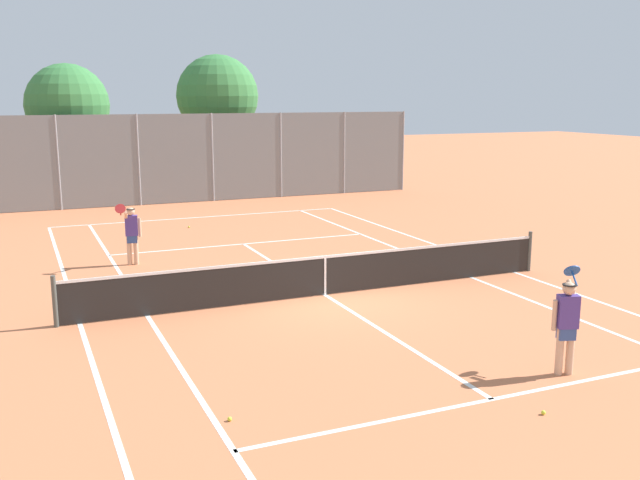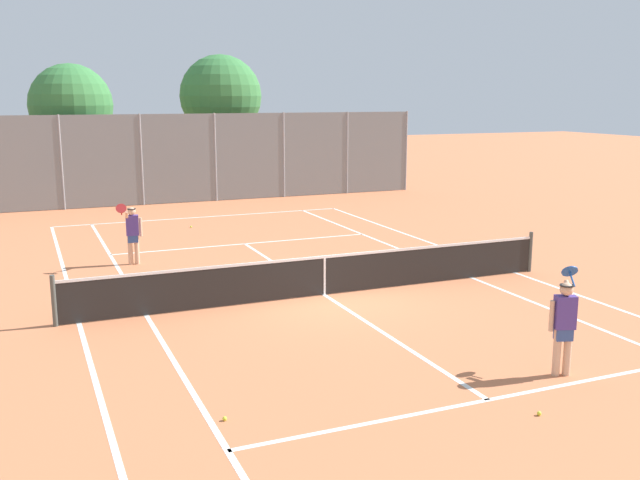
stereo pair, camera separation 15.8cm
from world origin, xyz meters
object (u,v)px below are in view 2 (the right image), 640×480
(tennis_net, at_px, (324,274))
(loose_tennis_ball_0, at_px, (191,227))
(player_far_left, at_px, (133,232))
(tree_behind_left, at_px, (69,107))
(tree_behind_right, at_px, (221,98))
(loose_tennis_ball_1, at_px, (539,413))
(loose_tennis_ball_2, at_px, (225,419))
(player_near_side, at_px, (564,322))

(tennis_net, xyz_separation_m, loose_tennis_ball_0, (-0.93, 9.86, -0.48))
(player_far_left, distance_m, loose_tennis_ball_0, 5.71)
(tennis_net, bearing_deg, tree_behind_left, 102.87)
(player_far_left, bearing_deg, tennis_net, -53.46)
(loose_tennis_ball_0, xyz_separation_m, tree_behind_right, (3.67, 9.09, 4.46))
(loose_tennis_ball_1, height_order, loose_tennis_ball_2, same)
(player_near_side, bearing_deg, tennis_net, 106.08)
(player_near_side, xyz_separation_m, tree_behind_left, (-5.93, 24.39, 3.19))
(tennis_net, bearing_deg, player_near_side, -73.92)
(tree_behind_right, bearing_deg, loose_tennis_ball_2, -105.22)
(loose_tennis_ball_2, bearing_deg, player_near_side, -5.10)
(tennis_net, height_order, loose_tennis_ball_2, tennis_net)
(tennis_net, xyz_separation_m, loose_tennis_ball_2, (-3.93, -5.52, -0.48))
(player_far_left, bearing_deg, tree_behind_left, 92.33)
(tennis_net, relative_size, loose_tennis_ball_0, 181.82)
(tennis_net, xyz_separation_m, player_far_left, (-3.65, 4.92, 0.42))
(player_far_left, height_order, loose_tennis_ball_2, player_far_left)
(player_near_side, xyz_separation_m, loose_tennis_ball_0, (-2.67, 15.89, -0.89))
(tree_behind_left, bearing_deg, tennis_net, -77.13)
(player_near_side, height_order, tree_behind_right, tree_behind_right)
(loose_tennis_ball_1, bearing_deg, player_near_side, 39.22)
(loose_tennis_ball_1, bearing_deg, tennis_net, 92.94)
(loose_tennis_ball_1, relative_size, tree_behind_right, 0.01)
(player_near_side, distance_m, player_far_left, 12.20)
(tennis_net, distance_m, tree_behind_right, 19.56)
(player_near_side, bearing_deg, player_far_left, 116.20)
(player_near_side, bearing_deg, tree_behind_left, 103.67)
(loose_tennis_ball_1, height_order, tree_behind_right, tree_behind_right)
(loose_tennis_ball_0, height_order, tree_behind_left, tree_behind_left)
(player_near_side, distance_m, loose_tennis_ball_1, 1.98)
(player_far_left, bearing_deg, tree_behind_right, 65.55)
(player_near_side, height_order, loose_tennis_ball_2, player_near_side)
(loose_tennis_ball_0, relative_size, tree_behind_left, 0.01)
(loose_tennis_ball_1, bearing_deg, tree_behind_right, 84.82)
(tree_behind_left, bearing_deg, loose_tennis_ball_2, -89.36)
(loose_tennis_ball_0, relative_size, tree_behind_right, 0.01)
(tree_behind_right, bearing_deg, loose_tennis_ball_0, -111.96)
(loose_tennis_ball_0, bearing_deg, loose_tennis_ball_2, -101.01)
(loose_tennis_ball_2, bearing_deg, loose_tennis_ball_0, 78.99)
(player_near_side, distance_m, loose_tennis_ball_0, 16.13)
(player_near_side, distance_m, tree_behind_left, 25.30)
(tennis_net, xyz_separation_m, loose_tennis_ball_1, (0.37, -7.14, -0.48))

